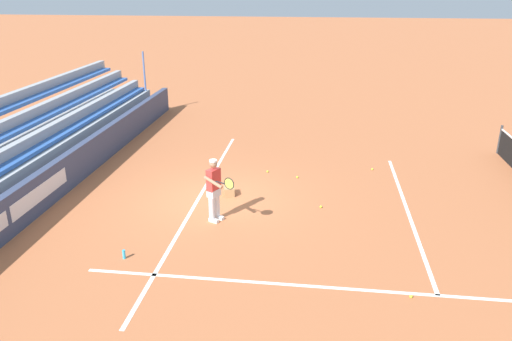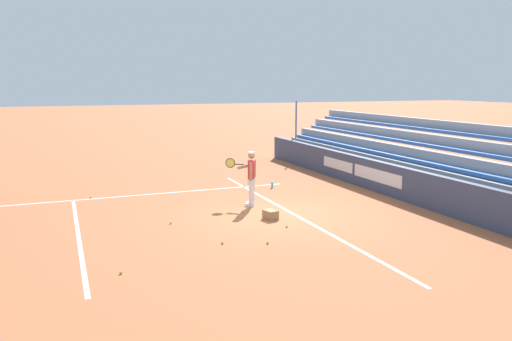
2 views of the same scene
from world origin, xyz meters
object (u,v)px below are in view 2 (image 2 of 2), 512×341
at_px(tennis_ball_midcourt, 91,197).
at_px(water_bottle, 272,185).
at_px(tennis_player, 251,178).
at_px(tennis_ball_far_left, 121,272).
at_px(tennis_ball_toward_net, 222,243).
at_px(tennis_ball_far_right, 287,226).
at_px(tennis_ball_by_box, 171,223).
at_px(ball_box_cardboard, 271,215).
at_px(tennis_ball_near_player, 268,243).

relative_size(tennis_ball_midcourt, water_bottle, 0.30).
relative_size(tennis_player, tennis_ball_far_left, 25.98).
distance_m(tennis_ball_toward_net, tennis_ball_far_right, 2.15).
bearing_deg(tennis_ball_midcourt, tennis_ball_by_box, -155.67).
distance_m(ball_box_cardboard, tennis_ball_far_left, 5.21).
height_order(tennis_player, tennis_ball_midcourt, tennis_player).
height_order(tennis_ball_toward_net, tennis_ball_far_right, same).
bearing_deg(tennis_ball_near_player, tennis_player, -15.12).
xyz_separation_m(ball_box_cardboard, tennis_ball_near_player, (-2.02, 0.94, -0.10)).
xyz_separation_m(tennis_ball_by_box, tennis_ball_toward_net, (-2.19, -0.78, 0.00)).
bearing_deg(tennis_ball_by_box, tennis_ball_far_left, 152.32).
distance_m(ball_box_cardboard, tennis_ball_far_right, 0.93).
relative_size(tennis_ball_by_box, tennis_ball_far_right, 1.00).
xyz_separation_m(tennis_ball_far_left, tennis_ball_midcourt, (7.35, 0.14, 0.00)).
distance_m(tennis_player, tennis_ball_near_player, 3.96).
xyz_separation_m(tennis_player, water_bottle, (2.21, -1.69, -0.78)).
height_order(tennis_ball_far_right, water_bottle, water_bottle).
bearing_deg(water_bottle, tennis_player, 142.64).
bearing_deg(tennis_player, water_bottle, -37.36).
height_order(tennis_player, tennis_ball_far_right, tennis_player).
xyz_separation_m(tennis_ball_by_box, tennis_ball_far_right, (-1.49, -2.82, 0.00)).
height_order(tennis_player, tennis_ball_far_left, tennis_player).
distance_m(tennis_ball_midcourt, tennis_ball_far_right, 7.27).
height_order(tennis_ball_toward_net, tennis_ball_midcourt, same).
height_order(tennis_ball_by_box, tennis_ball_midcourt, same).
distance_m(ball_box_cardboard, tennis_ball_near_player, 2.23).
relative_size(tennis_ball_by_box, tennis_ball_midcourt, 1.00).
relative_size(ball_box_cardboard, tennis_ball_far_right, 6.06).
xyz_separation_m(tennis_ball_near_player, tennis_ball_toward_net, (0.39, 1.02, 0.00)).
height_order(tennis_ball_near_player, tennis_ball_by_box, same).
bearing_deg(tennis_ball_far_right, tennis_ball_toward_net, 109.10).
xyz_separation_m(ball_box_cardboard, tennis_ball_far_right, (-0.92, -0.08, -0.10)).
height_order(tennis_player, tennis_ball_toward_net, tennis_player).
relative_size(tennis_ball_by_box, tennis_ball_toward_net, 1.00).
xyz_separation_m(ball_box_cardboard, tennis_ball_toward_net, (-1.63, 1.96, -0.10)).
bearing_deg(tennis_ball_toward_net, tennis_ball_near_player, -111.05).
height_order(tennis_player, ball_box_cardboard, tennis_player).
bearing_deg(water_bottle, tennis_ball_near_player, 155.60).
bearing_deg(tennis_ball_far_left, ball_box_cardboard, -58.74).
relative_size(tennis_player, tennis_ball_midcourt, 25.98).
bearing_deg(tennis_ball_near_player, tennis_ball_toward_net, 68.95).
bearing_deg(tennis_ball_toward_net, tennis_ball_midcourt, 22.72).
bearing_deg(tennis_ball_far_right, water_bottle, -19.09).
relative_size(ball_box_cardboard, tennis_ball_near_player, 6.06).
bearing_deg(ball_box_cardboard, tennis_ball_midcourt, 44.62).
relative_size(tennis_ball_near_player, tennis_ball_far_right, 1.00).
relative_size(tennis_ball_toward_net, tennis_ball_midcourt, 1.00).
bearing_deg(tennis_ball_toward_net, water_bottle, -33.76).
height_order(ball_box_cardboard, tennis_ball_near_player, ball_box_cardboard).
distance_m(tennis_ball_by_box, water_bottle, 5.62).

